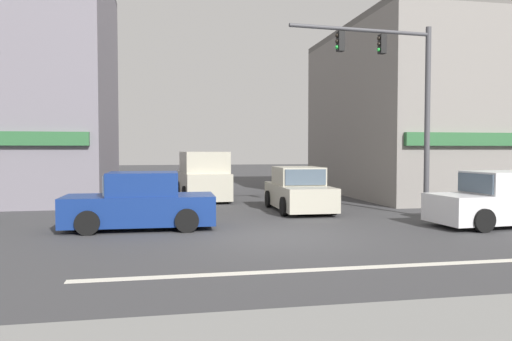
{
  "coord_description": "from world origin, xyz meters",
  "views": [
    {
      "loc": [
        -2.94,
        -12.19,
        2.21
      ],
      "look_at": [
        -0.18,
        2.0,
        1.6
      ],
      "focal_mm": 35.0,
      "sensor_mm": 36.0,
      "label": 1
    }
  ],
  "objects_px": {
    "van_approaching_near": "(203,177)",
    "sedan_crossing_rightbound": "(299,191)",
    "sedan_waiting_far": "(140,203)",
    "traffic_light_mast": "(401,88)",
    "sedan_parked_curbside": "(501,201)"
  },
  "relations": [
    {
      "from": "van_approaching_near",
      "to": "sedan_crossing_rightbound",
      "type": "bearing_deg",
      "value": -56.69
    },
    {
      "from": "traffic_light_mast",
      "to": "sedan_crossing_rightbound",
      "type": "xyz_separation_m",
      "value": [
        -2.75,
        2.32,
        -3.46
      ]
    },
    {
      "from": "sedan_waiting_far",
      "to": "van_approaching_near",
      "type": "xyz_separation_m",
      "value": [
        2.41,
        7.73,
        0.29
      ]
    },
    {
      "from": "traffic_light_mast",
      "to": "sedan_parked_curbside",
      "type": "height_order",
      "value": "traffic_light_mast"
    },
    {
      "from": "sedan_waiting_far",
      "to": "sedan_crossing_rightbound",
      "type": "bearing_deg",
      "value": 29.63
    },
    {
      "from": "sedan_crossing_rightbound",
      "to": "sedan_parked_curbside",
      "type": "bearing_deg",
      "value": -43.74
    },
    {
      "from": "sedan_crossing_rightbound",
      "to": "sedan_waiting_far",
      "type": "relative_size",
      "value": 1.0
    },
    {
      "from": "van_approaching_near",
      "to": "sedan_parked_curbside",
      "type": "bearing_deg",
      "value": -49.65
    },
    {
      "from": "sedan_crossing_rightbound",
      "to": "sedan_waiting_far",
      "type": "height_order",
      "value": "same"
    },
    {
      "from": "sedan_crossing_rightbound",
      "to": "sedan_parked_curbside",
      "type": "height_order",
      "value": "same"
    },
    {
      "from": "sedan_waiting_far",
      "to": "sedan_parked_curbside",
      "type": "xyz_separation_m",
      "value": [
        10.21,
        -1.46,
        0.0
      ]
    },
    {
      "from": "sedan_crossing_rightbound",
      "to": "traffic_light_mast",
      "type": "bearing_deg",
      "value": -40.1
    },
    {
      "from": "sedan_waiting_far",
      "to": "van_approaching_near",
      "type": "height_order",
      "value": "van_approaching_near"
    },
    {
      "from": "sedan_waiting_far",
      "to": "sedan_parked_curbside",
      "type": "bearing_deg",
      "value": -8.11
    },
    {
      "from": "sedan_crossing_rightbound",
      "to": "van_approaching_near",
      "type": "distance_m",
      "value": 5.55
    }
  ]
}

